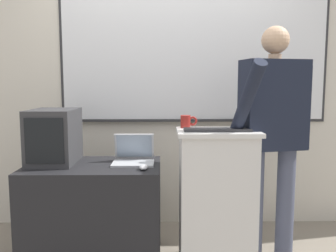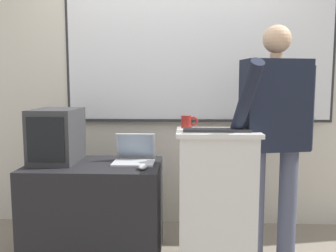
# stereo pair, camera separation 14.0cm
# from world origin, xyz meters

# --- Properties ---
(back_wall) EXTENTS (6.40, 0.17, 2.86)m
(back_wall) POSITION_xyz_m (0.01, 1.19, 1.43)
(back_wall) COLOR beige
(back_wall) RESTS_ON ground_plane
(lectern_podium) EXTENTS (0.57, 0.41, 0.99)m
(lectern_podium) POSITION_xyz_m (0.35, 0.33, 0.50)
(lectern_podium) COLOR silver
(lectern_podium) RESTS_ON ground_plane
(side_desk) EXTENTS (0.97, 0.61, 0.72)m
(side_desk) POSITION_xyz_m (-0.54, 0.41, 0.36)
(side_desk) COLOR black
(side_desk) RESTS_ON ground_plane
(person_presenter) EXTENTS (0.62, 0.61, 1.71)m
(person_presenter) POSITION_xyz_m (0.76, 0.37, 1.00)
(person_presenter) COLOR #474C60
(person_presenter) RESTS_ON ground_plane
(laptop) EXTENTS (0.30, 0.27, 0.21)m
(laptop) POSITION_xyz_m (-0.25, 0.48, 0.78)
(laptop) COLOR #B7BABF
(laptop) RESTS_ON side_desk
(wireless_keyboard) EXTENTS (0.46, 0.13, 0.02)m
(wireless_keyboard) POSITION_xyz_m (0.34, 0.28, 1.00)
(wireless_keyboard) COLOR #2D2D30
(wireless_keyboard) RESTS_ON lectern_podium
(computer_mouse_by_laptop) EXTENTS (0.06, 0.10, 0.03)m
(computer_mouse_by_laptop) POSITION_xyz_m (-0.16, 0.25, 0.74)
(computer_mouse_by_laptop) COLOR #BCBCC1
(computer_mouse_by_laptop) RESTS_ON side_desk
(computer_mouse_by_keyboard) EXTENTS (0.06, 0.10, 0.03)m
(computer_mouse_by_keyboard) POSITION_xyz_m (0.59, 0.29, 1.00)
(computer_mouse_by_keyboard) COLOR silver
(computer_mouse_by_keyboard) RESTS_ON lectern_podium
(crt_monitor) EXTENTS (0.32, 0.44, 0.40)m
(crt_monitor) POSITION_xyz_m (-0.83, 0.48, 0.92)
(crt_monitor) COLOR #333335
(crt_monitor) RESTS_ON side_desk
(coffee_mug) EXTENTS (0.12, 0.07, 0.09)m
(coffee_mug) POSITION_xyz_m (0.14, 0.47, 1.03)
(coffee_mug) COLOR maroon
(coffee_mug) RESTS_ON lectern_podium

